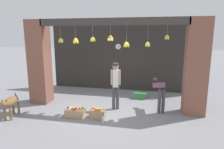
{
  "coord_description": "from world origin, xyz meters",
  "views": [
    {
      "loc": [
        1.49,
        -6.51,
        2.63
      ],
      "look_at": [
        0.0,
        0.41,
        1.2
      ],
      "focal_mm": 32.0,
      "sensor_mm": 36.0,
      "label": 1
    }
  ],
  "objects_px": {
    "wall_clock": "(118,47)",
    "fruit_crate_apples": "(76,112)",
    "worker_stooping": "(159,91)",
    "fruit_crate_oranges": "(98,113)",
    "produce_box_green": "(140,95)",
    "water_bottle": "(103,119)",
    "dog": "(10,102)",
    "shopkeeper": "(116,82)"
  },
  "relations": [
    {
      "from": "wall_clock",
      "to": "fruit_crate_apples",
      "type": "bearing_deg",
      "value": -102.46
    },
    {
      "from": "worker_stooping",
      "to": "fruit_crate_oranges",
      "type": "relative_size",
      "value": 2.27
    },
    {
      "from": "produce_box_green",
      "to": "water_bottle",
      "type": "relative_size",
      "value": 1.93
    },
    {
      "from": "worker_stooping",
      "to": "fruit_crate_apples",
      "type": "height_order",
      "value": "worker_stooping"
    },
    {
      "from": "worker_stooping",
      "to": "produce_box_green",
      "type": "relative_size",
      "value": 2.11
    },
    {
      "from": "wall_clock",
      "to": "produce_box_green",
      "type": "bearing_deg",
      "value": -44.71
    },
    {
      "from": "worker_stooping",
      "to": "water_bottle",
      "type": "relative_size",
      "value": 4.07
    },
    {
      "from": "produce_box_green",
      "to": "wall_clock",
      "type": "relative_size",
      "value": 1.91
    },
    {
      "from": "produce_box_green",
      "to": "water_bottle",
      "type": "distance_m",
      "value": 2.81
    },
    {
      "from": "fruit_crate_oranges",
      "to": "worker_stooping",
      "type": "bearing_deg",
      "value": 28.86
    },
    {
      "from": "fruit_crate_oranges",
      "to": "water_bottle",
      "type": "xyz_separation_m",
      "value": [
        0.27,
        -0.35,
        -0.02
      ]
    },
    {
      "from": "dog",
      "to": "worker_stooping",
      "type": "bearing_deg",
      "value": 95.1
    },
    {
      "from": "shopkeeper",
      "to": "produce_box_green",
      "type": "bearing_deg",
      "value": -127.89
    },
    {
      "from": "worker_stooping",
      "to": "fruit_crate_oranges",
      "type": "distance_m",
      "value": 2.25
    },
    {
      "from": "worker_stooping",
      "to": "produce_box_green",
      "type": "xyz_separation_m",
      "value": [
        -0.73,
        1.26,
        -0.6
      ]
    },
    {
      "from": "shopkeeper",
      "to": "water_bottle",
      "type": "height_order",
      "value": "shopkeeper"
    },
    {
      "from": "produce_box_green",
      "to": "water_bottle",
      "type": "bearing_deg",
      "value": -108.67
    },
    {
      "from": "water_bottle",
      "to": "wall_clock",
      "type": "xyz_separation_m",
      "value": [
        -0.25,
        3.79,
        1.94
      ]
    },
    {
      "from": "dog",
      "to": "water_bottle",
      "type": "height_order",
      "value": "dog"
    },
    {
      "from": "fruit_crate_oranges",
      "to": "wall_clock",
      "type": "bearing_deg",
      "value": 89.63
    },
    {
      "from": "shopkeeper",
      "to": "water_bottle",
      "type": "relative_size",
      "value": 6.24
    },
    {
      "from": "fruit_crate_apples",
      "to": "produce_box_green",
      "type": "relative_size",
      "value": 1.16
    },
    {
      "from": "fruit_crate_apples",
      "to": "produce_box_green",
      "type": "bearing_deg",
      "value": 50.69
    },
    {
      "from": "produce_box_green",
      "to": "dog",
      "type": "bearing_deg",
      "value": -143.88
    },
    {
      "from": "worker_stooping",
      "to": "wall_clock",
      "type": "relative_size",
      "value": 4.04
    },
    {
      "from": "dog",
      "to": "water_bottle",
      "type": "bearing_deg",
      "value": 79.76
    },
    {
      "from": "fruit_crate_oranges",
      "to": "wall_clock",
      "type": "height_order",
      "value": "wall_clock"
    },
    {
      "from": "fruit_crate_apples",
      "to": "shopkeeper",
      "type": "bearing_deg",
      "value": 38.44
    },
    {
      "from": "dog",
      "to": "fruit_crate_apples",
      "type": "bearing_deg",
      "value": 90.63
    },
    {
      "from": "water_bottle",
      "to": "wall_clock",
      "type": "distance_m",
      "value": 4.27
    },
    {
      "from": "fruit_crate_apples",
      "to": "fruit_crate_oranges",
      "type": "bearing_deg",
      "value": 2.08
    },
    {
      "from": "fruit_crate_apples",
      "to": "produce_box_green",
      "type": "xyz_separation_m",
      "value": [
        1.91,
        2.33,
        -0.0
      ]
    },
    {
      "from": "dog",
      "to": "fruit_crate_oranges",
      "type": "height_order",
      "value": "dog"
    },
    {
      "from": "shopkeeper",
      "to": "worker_stooping",
      "type": "relative_size",
      "value": 1.53
    },
    {
      "from": "worker_stooping",
      "to": "fruit_crate_apples",
      "type": "relative_size",
      "value": 1.82
    },
    {
      "from": "water_bottle",
      "to": "produce_box_green",
      "type": "bearing_deg",
      "value": 71.33
    },
    {
      "from": "shopkeeper",
      "to": "worker_stooping",
      "type": "distance_m",
      "value": 1.53
    },
    {
      "from": "dog",
      "to": "shopkeeper",
      "type": "xyz_separation_m",
      "value": [
        3.14,
        1.42,
        0.48
      ]
    },
    {
      "from": "shopkeeper",
      "to": "wall_clock",
      "type": "xyz_separation_m",
      "value": [
        -0.38,
        2.56,
        1.09
      ]
    },
    {
      "from": "dog",
      "to": "shopkeeper",
      "type": "distance_m",
      "value": 3.48
    },
    {
      "from": "fruit_crate_oranges",
      "to": "fruit_crate_apples",
      "type": "xyz_separation_m",
      "value": [
        -0.74,
        -0.03,
        -0.02
      ]
    },
    {
      "from": "fruit_crate_apples",
      "to": "worker_stooping",
      "type": "bearing_deg",
      "value": 22.11
    }
  ]
}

